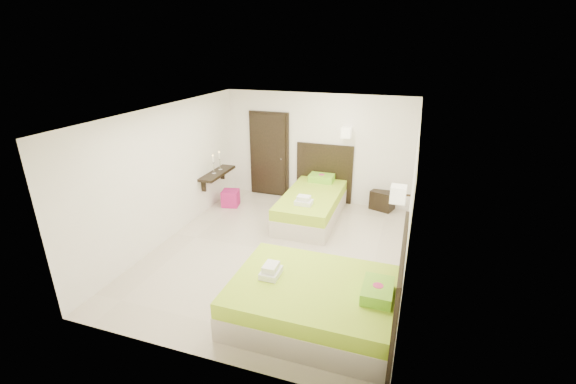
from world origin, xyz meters
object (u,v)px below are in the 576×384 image
(bed_single, at_px, (313,203))
(nightstand, at_px, (383,200))
(ottoman, at_px, (231,198))
(bed_double, at_px, (319,300))

(bed_single, xyz_separation_m, nightstand, (1.44, 0.99, -0.11))
(ottoman, bearing_deg, bed_double, -47.75)
(bed_double, height_order, ottoman, bed_double)
(bed_double, xyz_separation_m, ottoman, (-3.01, 3.32, -0.14))
(bed_double, height_order, nightstand, bed_double)
(bed_double, relative_size, nightstand, 4.49)
(nightstand, bearing_deg, ottoman, -145.69)
(bed_single, distance_m, nightstand, 1.75)
(bed_single, bearing_deg, bed_double, -73.50)
(bed_double, relative_size, ottoman, 5.96)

